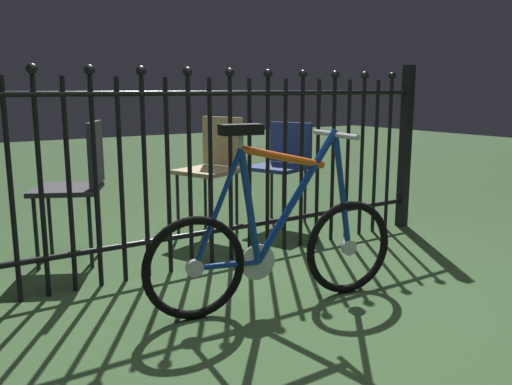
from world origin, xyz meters
The scene contains 6 objects.
ground_plane centered at (0.00, 0.00, 0.00)m, with size 20.00×20.00×0.00m, color #34512C.
iron_fence centered at (-0.05, 0.82, 0.63)m, with size 3.62×0.07×1.26m.
bicycle centered at (0.00, 0.06, 0.32)m, with size 1.34×0.40×0.92m.
chair_charcoal centered at (-0.60, 1.32, 0.53)m, with size 0.53×0.53×0.88m.
chair_navy centered at (1.06, 1.46, 0.51)m, with size 0.53×0.53×0.81m.
chair_tan centered at (0.43, 1.48, 0.54)m, with size 0.51×0.50×0.87m.
Camera 1 is at (-1.49, -2.02, 1.07)m, focal length 37.54 mm.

